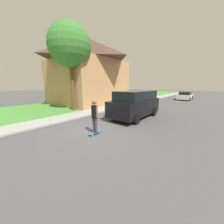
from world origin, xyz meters
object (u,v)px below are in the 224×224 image
at_px(skateboarder, 95,115).
at_px(skateboard, 95,133).
at_px(car_down_street, 185,96).
at_px(lawn_tree_near, 70,46).
at_px(suv_parked, 135,104).

relative_size(skateboarder, skateboard, 2.23).
distance_m(car_down_street, skateboard, 20.55).
distance_m(lawn_tree_near, suv_parked, 7.77).
bearing_deg(skateboard, lawn_tree_near, 155.19).
relative_size(lawn_tree_near, skateboarder, 4.28).
relative_size(car_down_street, skateboard, 5.66).
distance_m(car_down_street, skateboarder, 20.58).
xyz_separation_m(lawn_tree_near, car_down_street, (6.59, 17.76, -5.24)).
distance_m(lawn_tree_near, skateboard, 8.81).
height_order(lawn_tree_near, skateboarder, lawn_tree_near).
relative_size(suv_parked, skateboarder, 2.65).
xyz_separation_m(lawn_tree_near, skateboarder, (6.04, -2.81, -4.89)).
height_order(lawn_tree_near, car_down_street, lawn_tree_near).
bearing_deg(skateboard, suv_parked, 91.52).
xyz_separation_m(car_down_street, skateboard, (-0.59, -20.53, -0.59)).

